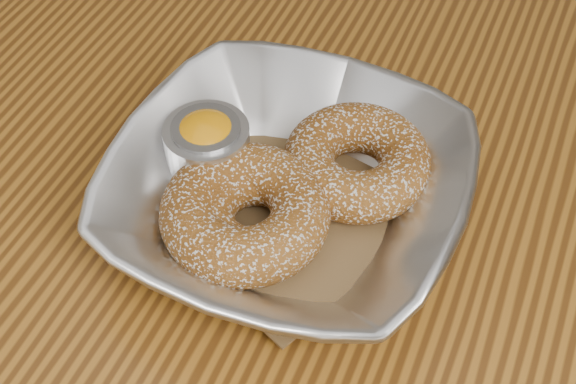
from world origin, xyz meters
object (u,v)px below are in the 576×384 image
at_px(table, 259,371).
at_px(serving_bowl, 288,194).
at_px(donut_back, 357,161).
at_px(ramekin, 208,148).
at_px(donut_front, 256,216).
at_px(donut_extra, 245,213).

relative_size(table, serving_bowl, 5.26).
height_order(donut_back, ramekin, ramekin).
bearing_deg(serving_bowl, donut_front, -118.11).
xyz_separation_m(table, donut_back, (0.03, 0.11, 0.13)).
distance_m(donut_extra, ramekin, 0.06).
xyz_separation_m(serving_bowl, donut_front, (-0.01, -0.02, -0.00)).
height_order(donut_extra, ramekin, ramekin).
distance_m(donut_back, donut_extra, 0.09).
relative_size(serving_bowl, donut_extra, 2.10).
height_order(table, donut_extra, donut_extra).
xyz_separation_m(donut_back, donut_front, (-0.04, -0.07, -0.00)).
bearing_deg(ramekin, table, -47.67).
bearing_deg(ramekin, serving_bowl, -10.47).
distance_m(table, serving_bowl, 0.14).
height_order(serving_bowl, donut_back, serving_bowl).
bearing_deg(table, serving_bowl, 93.58).
bearing_deg(donut_front, donut_extra, -157.59).
xyz_separation_m(serving_bowl, donut_extra, (-0.02, -0.03, 0.00)).
xyz_separation_m(serving_bowl, donut_back, (0.03, 0.04, -0.00)).
bearing_deg(donut_extra, serving_bowl, 54.25).
bearing_deg(table, ramekin, 132.33).
xyz_separation_m(table, ramekin, (-0.07, 0.07, 0.13)).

